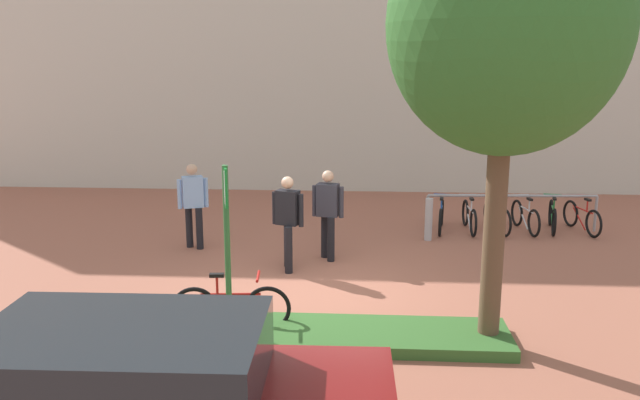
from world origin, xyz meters
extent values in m
plane|color=#9E5B47|center=(0.00, 0.00, 0.00)|extent=(60.00, 60.00, 0.00)
cube|color=beige|center=(0.00, 8.84, 5.00)|extent=(28.00, 1.20, 10.00)
cube|color=#336028|center=(-0.72, -1.80, 0.08)|extent=(7.00, 1.10, 0.16)
cylinder|color=brown|center=(2.48, -1.75, 1.50)|extent=(0.28, 0.28, 3.00)
ellipsoid|color=#2D6628|center=(2.48, -1.75, 4.18)|extent=(2.94, 2.94, 3.23)
cylinder|color=#2D7238|center=(-1.03, -1.80, 1.20)|extent=(0.08, 0.08, 2.40)
cube|color=#198C33|center=(-1.03, -1.80, 2.12)|extent=(0.12, 0.35, 0.52)
cube|color=white|center=(-1.03, -1.80, 2.12)|extent=(0.11, 0.30, 0.44)
torus|color=black|center=(-1.56, -1.63, 0.33)|extent=(0.66, 0.12, 0.66)
torus|color=black|center=(-0.54, -1.54, 0.33)|extent=(0.66, 0.12, 0.66)
cylinder|color=red|center=(-1.05, -1.59, 0.55)|extent=(0.84, 0.11, 0.04)
cylinder|color=red|center=(-0.95, -1.58, 0.30)|extent=(0.61, 0.09, 0.44)
cylinder|color=red|center=(-1.23, -1.60, 0.67)|extent=(0.04, 0.04, 0.28)
cube|color=black|center=(-1.23, -1.60, 0.83)|extent=(0.21, 0.10, 0.05)
cylinder|color=red|center=(-0.66, -1.55, 0.81)|extent=(0.08, 0.42, 0.04)
cylinder|color=#99999E|center=(2.23, 4.03, 0.40)|extent=(0.06, 0.06, 0.80)
cylinder|color=#99999E|center=(5.92, 4.19, 0.40)|extent=(0.06, 0.06, 0.80)
cylinder|color=#99999E|center=(4.08, 4.11, 0.80)|extent=(3.70, 0.23, 0.06)
torus|color=black|center=(2.46, 3.58, 0.30)|extent=(0.15, 0.61, 0.61)
torus|color=black|center=(2.61, 4.51, 0.30)|extent=(0.15, 0.61, 0.61)
cylinder|color=#194CA5|center=(2.54, 4.05, 0.51)|extent=(0.16, 0.76, 0.03)
cylinder|color=#194CA5|center=(2.55, 4.14, 0.27)|extent=(0.12, 0.56, 0.40)
cylinder|color=#194CA5|center=(2.51, 3.88, 0.62)|extent=(0.03, 0.03, 0.26)
cube|color=black|center=(2.51, 3.88, 0.76)|extent=(0.10, 0.19, 0.05)
cylinder|color=#194CA5|center=(2.59, 4.40, 0.75)|extent=(0.39, 0.10, 0.04)
torus|color=black|center=(3.17, 3.58, 0.30)|extent=(0.07, 0.61, 0.61)
torus|color=black|center=(3.14, 4.52, 0.30)|extent=(0.07, 0.61, 0.61)
cylinder|color=silver|center=(3.15, 4.05, 0.51)|extent=(0.05, 0.77, 0.03)
cylinder|color=silver|center=(3.15, 4.14, 0.27)|extent=(0.05, 0.56, 0.40)
cylinder|color=silver|center=(3.16, 3.88, 0.62)|extent=(0.03, 0.03, 0.26)
cube|color=black|center=(3.16, 3.88, 0.76)|extent=(0.08, 0.19, 0.05)
cylinder|color=silver|center=(3.14, 4.41, 0.75)|extent=(0.39, 0.05, 0.04)
torus|color=black|center=(3.85, 3.64, 0.30)|extent=(0.16, 0.61, 0.61)
torus|color=black|center=(3.68, 4.56, 0.30)|extent=(0.16, 0.61, 0.61)
cylinder|color=red|center=(3.77, 4.10, 0.51)|extent=(0.17, 0.76, 0.03)
cylinder|color=red|center=(3.75, 4.19, 0.27)|extent=(0.13, 0.55, 0.40)
cylinder|color=red|center=(3.80, 3.93, 0.62)|extent=(0.03, 0.03, 0.26)
cube|color=black|center=(3.80, 3.93, 0.76)|extent=(0.11, 0.19, 0.05)
cylinder|color=red|center=(3.70, 4.45, 0.75)|extent=(0.39, 0.11, 0.04)
torus|color=black|center=(4.46, 3.65, 0.30)|extent=(0.15, 0.61, 0.61)
torus|color=black|center=(4.31, 4.58, 0.30)|extent=(0.15, 0.61, 0.61)
cylinder|color=silver|center=(4.38, 4.11, 0.51)|extent=(0.15, 0.77, 0.03)
cylinder|color=silver|center=(4.37, 4.20, 0.27)|extent=(0.12, 0.56, 0.40)
cylinder|color=silver|center=(4.41, 3.95, 0.62)|extent=(0.03, 0.03, 0.26)
cube|color=black|center=(4.41, 3.95, 0.76)|extent=(0.10, 0.19, 0.05)
cylinder|color=silver|center=(4.33, 4.46, 0.75)|extent=(0.39, 0.10, 0.04)
torus|color=black|center=(4.90, 3.74, 0.30)|extent=(0.17, 0.61, 0.61)
torus|color=black|center=(5.09, 4.66, 0.30)|extent=(0.17, 0.61, 0.61)
cylinder|color=#1E7233|center=(5.00, 4.20, 0.51)|extent=(0.19, 0.76, 0.03)
cylinder|color=#1E7233|center=(5.02, 4.29, 0.27)|extent=(0.14, 0.55, 0.40)
cylinder|color=#1E7233|center=(4.96, 4.03, 0.62)|extent=(0.03, 0.03, 0.26)
cube|color=black|center=(4.96, 4.03, 0.76)|extent=(0.11, 0.19, 0.05)
cylinder|color=#1E7233|center=(5.07, 4.55, 0.75)|extent=(0.39, 0.11, 0.04)
torus|color=black|center=(5.72, 3.68, 0.30)|extent=(0.18, 0.60, 0.61)
torus|color=black|center=(5.52, 4.60, 0.30)|extent=(0.18, 0.60, 0.61)
cylinder|color=red|center=(5.62, 4.14, 0.51)|extent=(0.20, 0.76, 0.03)
cylinder|color=red|center=(5.60, 4.23, 0.27)|extent=(0.15, 0.55, 0.40)
cylinder|color=red|center=(5.65, 3.98, 0.62)|extent=(0.03, 0.03, 0.26)
cube|color=black|center=(5.65, 3.98, 0.76)|extent=(0.11, 0.20, 0.05)
cylinder|color=red|center=(5.54, 4.49, 0.75)|extent=(0.39, 0.12, 0.04)
cylinder|color=#ADADB2|center=(2.18, 3.25, 0.45)|extent=(0.16, 0.16, 0.90)
cylinder|color=black|center=(0.07, 1.94, 0.42)|extent=(0.14, 0.14, 0.85)
cylinder|color=black|center=(0.20, 1.69, 0.42)|extent=(0.14, 0.14, 0.85)
cube|color=#2D2D38|center=(0.13, 1.82, 1.16)|extent=(0.44, 0.32, 0.62)
cylinder|color=#2D2D38|center=(-0.12, 1.87, 1.13)|extent=(0.09, 0.09, 0.59)
cylinder|color=#2D2D38|center=(0.39, 1.76, 1.13)|extent=(0.09, 0.09, 0.59)
sphere|color=tan|center=(0.13, 1.82, 1.61)|extent=(0.22, 0.22, 0.22)
cylinder|color=black|center=(-2.71, 2.44, 0.42)|extent=(0.14, 0.14, 0.85)
cylinder|color=black|center=(-2.47, 2.33, 0.42)|extent=(0.14, 0.14, 0.85)
cube|color=#8CB2E5|center=(-2.59, 2.38, 1.16)|extent=(0.46, 0.37, 0.62)
cylinder|color=#8CB2E5|center=(-2.83, 2.29, 1.13)|extent=(0.09, 0.09, 0.59)
cylinder|color=#8CB2E5|center=(-2.35, 2.48, 1.13)|extent=(0.09, 0.09, 0.59)
sphere|color=tan|center=(-2.59, 2.38, 1.61)|extent=(0.22, 0.22, 0.22)
cylinder|color=black|center=(-0.52, 0.96, 0.42)|extent=(0.14, 0.14, 0.85)
cylinder|color=black|center=(-0.58, 1.34, 0.42)|extent=(0.14, 0.14, 0.85)
cube|color=black|center=(-0.55, 1.15, 1.16)|extent=(0.46, 0.36, 0.62)
cylinder|color=black|center=(-0.31, 1.06, 1.13)|extent=(0.09, 0.09, 0.59)
cylinder|color=black|center=(-0.80, 1.24, 1.13)|extent=(0.09, 0.09, 0.59)
sphere|color=tan|center=(-0.55, 1.15, 1.61)|extent=(0.22, 0.22, 0.22)
cube|color=#1E2328|center=(-1.28, -4.98, 1.26)|extent=(2.44, 1.63, 0.56)
cylinder|color=black|center=(-2.56, -4.10, 0.32)|extent=(0.64, 0.23, 0.64)
camera|label=1|loc=(0.74, -9.98, 3.79)|focal=36.26mm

